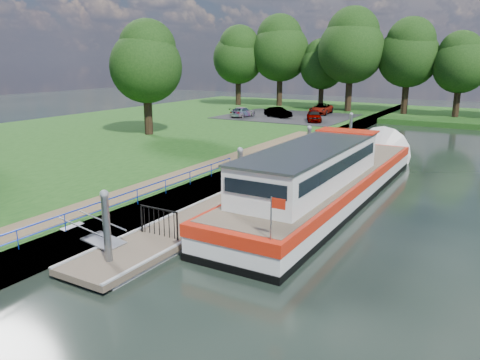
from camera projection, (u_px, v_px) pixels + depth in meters
The scene contains 17 objects.
ground at pixel (120, 266), 16.71m from camera, with size 160.00×160.00×0.00m, color black.
riverbank at pixel (89, 145), 37.95m from camera, with size 32.00×90.00×0.78m, color #1A4413.
bank_edge at pixel (257, 167), 30.39m from camera, with size 1.10×90.00×0.78m, color #473D2D.
footpath at pixel (166, 180), 25.34m from camera, with size 1.60×40.00×0.05m, color brown.
carpark at pixel (287, 116), 53.63m from camera, with size 14.00×12.00×0.06m, color black.
blue_fence at pixel (121, 199), 20.23m from camera, with size 0.04×18.04×0.72m.
pontoon at pixel (279, 181), 27.52m from camera, with size 2.50×30.00×0.56m.
mooring_piles at pixel (279, 163), 27.25m from camera, with size 0.30×27.30×3.55m.
gangway at pixel (93, 235), 17.87m from camera, with size 2.58×1.00×0.92m.
gate_panel at pixel (159, 218), 18.26m from camera, with size 1.85×0.05×1.15m.
barge at pixel (331, 178), 24.60m from camera, with size 4.36×21.15×4.78m.
horizon_trees at pixel (397, 52), 56.17m from camera, with size 54.38×10.03×12.87m.
bank_tree_a at pixel (146, 61), 39.55m from camera, with size 6.12×6.12×9.72m.
car_a at pixel (314, 116), 48.86m from camera, with size 1.43×3.57×1.21m, color #999999.
car_b at pixel (278, 112), 52.33m from camera, with size 1.19×3.41×1.12m, color #999999.
car_c at pixel (242, 112), 52.86m from camera, with size 1.52×3.75×1.09m, color #999999.
car_d at pixel (321, 109), 55.39m from camera, with size 2.04×4.43×1.23m, color #999999.
Camera 1 is at (11.48, -11.13, 7.16)m, focal length 35.00 mm.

